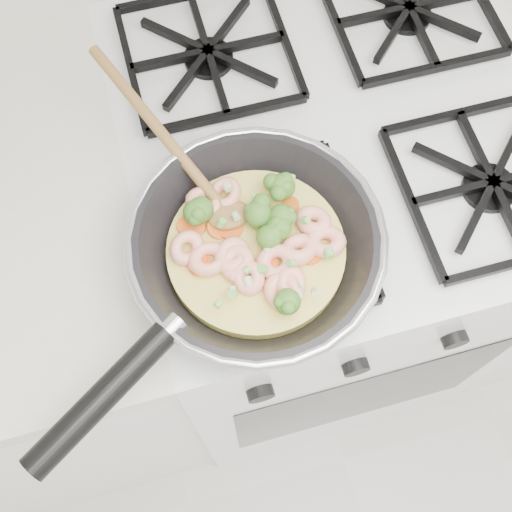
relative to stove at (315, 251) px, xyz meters
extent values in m
cube|color=white|center=(0.00, 0.00, -0.01)|extent=(0.60, 0.60, 0.90)
cube|color=black|center=(0.00, -0.30, -0.01)|extent=(0.48, 0.00, 0.40)
cube|color=black|center=(0.00, 0.00, 0.45)|extent=(0.56, 0.56, 0.02)
torus|color=silver|center=(-0.17, -0.17, 0.52)|extent=(0.30, 0.30, 0.01)
cylinder|color=black|center=(-0.37, -0.30, 0.52)|extent=(0.17, 0.13, 0.03)
cylinder|color=#E5D763|center=(-0.17, -0.17, 0.48)|extent=(0.21, 0.21, 0.02)
ellipsoid|color=olive|center=(-0.19, -0.13, 0.50)|extent=(0.06, 0.06, 0.01)
cylinder|color=olive|center=(-0.25, 0.00, 0.53)|extent=(0.12, 0.24, 0.06)
torus|color=#FFB296|center=(-0.23, -0.18, 0.50)|extent=(0.06, 0.06, 0.02)
torus|color=#FFB296|center=(-0.20, -0.19, 0.50)|extent=(0.06, 0.06, 0.03)
torus|color=#FFB296|center=(-0.20, -0.18, 0.50)|extent=(0.07, 0.07, 0.02)
torus|color=#FFB296|center=(-0.21, -0.10, 0.50)|extent=(0.07, 0.07, 0.02)
torus|color=#FFB296|center=(-0.14, -0.23, 0.50)|extent=(0.05, 0.05, 0.03)
torus|color=#FFB296|center=(-0.25, -0.15, 0.50)|extent=(0.06, 0.06, 0.03)
torus|color=#FFB296|center=(-0.19, -0.21, 0.50)|extent=(0.05, 0.05, 0.03)
torus|color=#FFB296|center=(-0.15, -0.20, 0.50)|extent=(0.05, 0.05, 0.02)
torus|color=#FFB296|center=(-0.16, -0.24, 0.50)|extent=(0.06, 0.06, 0.03)
torus|color=#FFB296|center=(-0.10, -0.16, 0.50)|extent=(0.06, 0.06, 0.02)
torus|color=#FFB296|center=(-0.19, -0.10, 0.50)|extent=(0.06, 0.06, 0.02)
torus|color=#FFB296|center=(-0.09, -0.19, 0.50)|extent=(0.06, 0.06, 0.02)
torus|color=#FFB296|center=(-0.12, -0.19, 0.50)|extent=(0.06, 0.07, 0.03)
ellipsoid|color=#497E29|center=(-0.23, -0.12, 0.51)|extent=(0.04, 0.04, 0.03)
ellipsoid|color=#497E29|center=(-0.22, -0.12, 0.51)|extent=(0.04, 0.04, 0.03)
ellipsoid|color=#497E29|center=(-0.15, -0.17, 0.51)|extent=(0.04, 0.04, 0.03)
ellipsoid|color=#497E29|center=(-0.14, -0.16, 0.51)|extent=(0.04, 0.04, 0.03)
ellipsoid|color=#497E29|center=(-0.16, -0.25, 0.51)|extent=(0.04, 0.04, 0.03)
ellipsoid|color=#497E29|center=(-0.12, -0.11, 0.51)|extent=(0.04, 0.04, 0.03)
ellipsoid|color=#497E29|center=(-0.16, -0.14, 0.51)|extent=(0.04, 0.04, 0.03)
ellipsoid|color=#497E29|center=(-0.13, -0.15, 0.51)|extent=(0.04, 0.04, 0.03)
cylinder|color=orange|center=(-0.11, -0.20, 0.49)|extent=(0.03, 0.03, 0.01)
cylinder|color=orange|center=(-0.16, -0.20, 0.49)|extent=(0.03, 0.03, 0.01)
cylinder|color=orange|center=(-0.14, -0.23, 0.49)|extent=(0.04, 0.04, 0.01)
cylinder|color=orange|center=(-0.20, -0.14, 0.49)|extent=(0.04, 0.04, 0.01)
cylinder|color=orange|center=(-0.24, -0.18, 0.49)|extent=(0.04, 0.04, 0.01)
cylinder|color=orange|center=(-0.24, -0.18, 0.49)|extent=(0.03, 0.03, 0.01)
cylinder|color=orange|center=(-0.24, -0.12, 0.49)|extent=(0.04, 0.04, 0.01)
cylinder|color=orange|center=(-0.24, -0.17, 0.49)|extent=(0.04, 0.04, 0.01)
cylinder|color=orange|center=(-0.12, -0.13, 0.49)|extent=(0.03, 0.03, 0.00)
cylinder|color=orange|center=(-0.19, -0.14, 0.49)|extent=(0.04, 0.04, 0.01)
cylinder|color=orange|center=(-0.23, -0.13, 0.49)|extent=(0.04, 0.04, 0.00)
cylinder|color=#6DC24D|center=(-0.20, -0.14, 0.51)|extent=(0.01, 0.01, 0.01)
cylinder|color=#B6CA8F|center=(-0.18, -0.14, 0.52)|extent=(0.01, 0.01, 0.01)
cylinder|color=#B6CA8F|center=(-0.18, -0.10, 0.52)|extent=(0.01, 0.01, 0.01)
cylinder|color=#6DC24D|center=(-0.22, -0.12, 0.51)|extent=(0.01, 0.01, 0.01)
cylinder|color=#6DC24D|center=(-0.16, -0.12, 0.52)|extent=(0.01, 0.01, 0.01)
cylinder|color=#6DC24D|center=(-0.23, -0.24, 0.52)|extent=(0.01, 0.01, 0.01)
cylinder|color=#B6CA8F|center=(-0.12, -0.25, 0.52)|extent=(0.01, 0.01, 0.01)
cylinder|color=#6DC24D|center=(-0.17, -0.21, 0.51)|extent=(0.01, 0.01, 0.01)
cylinder|color=#6DC24D|center=(-0.11, -0.16, 0.52)|extent=(0.01, 0.01, 0.01)
cylinder|color=#6DC24D|center=(-0.21, -0.23, 0.52)|extent=(0.01, 0.01, 0.01)
cylinder|color=#B6CA8F|center=(-0.21, -0.22, 0.51)|extent=(0.01, 0.01, 0.01)
cylinder|color=#B6CA8F|center=(-0.16, -0.19, 0.51)|extent=(0.01, 0.01, 0.01)
cylinder|color=#B6CA8F|center=(-0.14, -0.24, 0.51)|extent=(0.01, 0.01, 0.01)
cylinder|color=#6DC24D|center=(-0.09, -0.21, 0.51)|extent=(0.01, 0.01, 0.01)
cylinder|color=#6DC24D|center=(-0.19, -0.20, 0.51)|extent=(0.01, 0.01, 0.01)
cylinder|color=#6DC24D|center=(-0.11, -0.11, 0.52)|extent=(0.01, 0.01, 0.01)
cylinder|color=#6DC24D|center=(-0.14, -0.21, 0.52)|extent=(0.01, 0.01, 0.01)
cylinder|color=#6DC24D|center=(-0.14, -0.24, 0.51)|extent=(0.01, 0.01, 0.01)
cylinder|color=#6DC24D|center=(-0.14, -0.16, 0.52)|extent=(0.01, 0.01, 0.01)
cylinder|color=#B6CA8F|center=(-0.19, -0.22, 0.51)|extent=(0.01, 0.01, 0.01)
camera|label=1|loc=(-0.25, -0.46, 1.18)|focal=45.42mm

